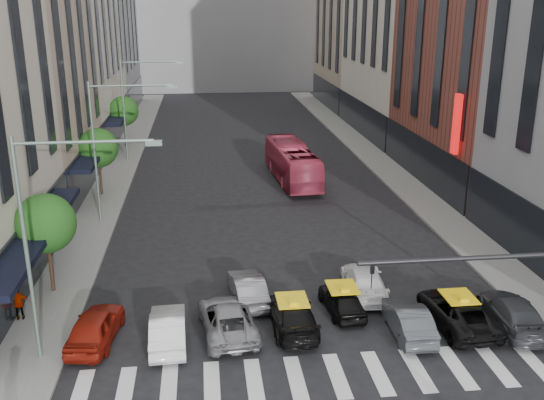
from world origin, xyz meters
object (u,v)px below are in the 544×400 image
object	(u,v)px
streetlamp_far	(134,97)
pedestrian_far	(19,303)
bus	(292,163)
taxi_left	(292,314)
streetlamp_near	(49,220)
streetlamp_mid	(109,134)
taxi_center	(342,300)
car_white_front	(168,328)
car_red	(95,326)

from	to	relation	value
streetlamp_far	pedestrian_far	xyz separation A→B (m)	(-2.56, -28.80, -4.98)
bus	taxi_left	bearing A→B (deg)	77.75
streetlamp_near	streetlamp_mid	world-z (taller)	same
streetlamp_far	taxi_center	bearing A→B (deg)	-68.00
streetlamp_near	taxi_left	world-z (taller)	streetlamp_near
streetlamp_near	streetlamp_far	bearing A→B (deg)	90.00
streetlamp_mid	taxi_center	xyz separation A→B (m)	(11.94, -13.56, -5.28)
car_white_front	taxi_left	bearing A→B (deg)	-175.58
streetlamp_far	pedestrian_far	world-z (taller)	streetlamp_far
streetlamp_mid	car_white_front	xyz separation A→B (m)	(4.09, -15.34, -5.22)
streetlamp_mid	taxi_center	bearing A→B (deg)	-48.63
streetlamp_near	taxi_center	world-z (taller)	streetlamp_near
streetlamp_mid	bus	bearing A→B (deg)	33.22
streetlamp_near	streetlamp_mid	size ratio (longest dim) A/B	1.00
streetlamp_far	taxi_center	xyz separation A→B (m)	(11.94, -29.56, -5.28)
streetlamp_far	bus	xyz separation A→B (m)	(12.88, -7.56, -4.40)
car_red	bus	size ratio (longest dim) A/B	0.39
taxi_left	pedestrian_far	world-z (taller)	pedestrian_far
car_red	bus	world-z (taller)	bus
streetlamp_mid	car_red	size ratio (longest dim) A/B	2.12
taxi_center	bus	size ratio (longest dim) A/B	0.34
streetlamp_far	car_white_front	bearing A→B (deg)	-82.56
streetlamp_far	car_white_front	size ratio (longest dim) A/B	2.16
car_white_front	pedestrian_far	xyz separation A→B (m)	(-6.65, 2.54, 0.24)
car_red	bus	bearing A→B (deg)	-109.33
streetlamp_near	taxi_left	bearing A→B (deg)	7.67
car_red	bus	xyz separation A→B (m)	(11.82, 23.33, 0.78)
streetlamp_mid	streetlamp_far	size ratio (longest dim) A/B	1.00
streetlamp_far	car_red	xyz separation A→B (m)	(1.06, -30.89, -5.18)
streetlamp_mid	car_red	bearing A→B (deg)	-85.92
streetlamp_mid	streetlamp_far	distance (m)	16.00
streetlamp_near	taxi_center	distance (m)	13.28
taxi_left	taxi_center	size ratio (longest dim) A/B	1.26
streetlamp_far	bus	size ratio (longest dim) A/B	0.83
taxi_left	bus	xyz separation A→B (m)	(3.44, 23.16, 0.83)
taxi_center	pedestrian_far	world-z (taller)	pedestrian_far
car_white_front	taxi_center	size ratio (longest dim) A/B	1.14
streetlamp_far	car_red	bearing A→B (deg)	-88.03
bus	streetlamp_near	bearing A→B (deg)	58.39
pedestrian_far	streetlamp_near	bearing A→B (deg)	119.06
streetlamp_near	streetlamp_far	xyz separation A→B (m)	(0.00, 32.00, 0.00)
car_white_front	bus	xyz separation A→B (m)	(8.79, 23.78, 0.82)
streetlamp_near	car_red	world-z (taller)	streetlamp_near
bus	pedestrian_far	distance (m)	26.26
car_red	taxi_center	xyz separation A→B (m)	(10.88, 1.33, -0.10)
taxi_center	pedestrian_far	xyz separation A→B (m)	(-14.50, 0.76, 0.30)
car_red	car_white_front	world-z (taller)	car_red
streetlamp_mid	bus	size ratio (longest dim) A/B	0.83
taxi_left	taxi_center	bearing A→B (deg)	-156.39
streetlamp_near	pedestrian_far	world-z (taller)	streetlamp_near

